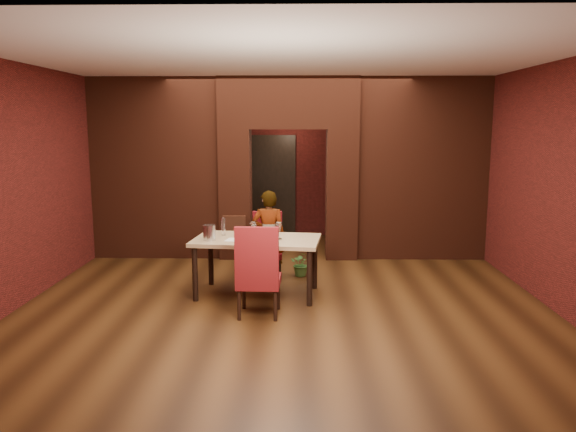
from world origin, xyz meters
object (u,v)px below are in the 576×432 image
person_seated (269,235)px  dining_table (257,267)px  wine_bucket (209,233)px  water_bottle (223,226)px  chair_near (259,270)px  wine_glass_c (279,231)px  potted_plant (302,264)px  wine_glass_a (254,231)px  wine_glass_b (253,229)px  chair_far (267,246)px

person_seated → dining_table: bearing=81.4°
wine_bucket → water_bottle: water_bottle is taller
chair_near → water_bottle: 1.27m
wine_glass_c → potted_plant: 1.31m
dining_table → water_bottle: water_bottle is taller
wine_glass_a → wine_bucket: wine_bucket is taller
chair_near → wine_glass_b: (-0.15, 1.01, 0.33)m
wine_glass_b → wine_glass_c: bearing=-28.6°
dining_table → potted_plant: (0.63, 1.00, -0.21)m
wine_glass_b → person_seated: bearing=73.7°
wine_glass_a → chair_far: bearing=80.9°
person_seated → wine_bucket: (-0.76, -0.94, 0.22)m
person_seated → wine_glass_a: size_ratio=7.66×
wine_glass_a → water_bottle: 0.48m
chair_far → chair_near: chair_near is taller
chair_far → wine_glass_a: chair_far is taller
person_seated → water_bottle: 0.88m
chair_far → chair_near: (-0.00, -1.75, 0.07)m
chair_near → wine_glass_c: chair_near is taller
wine_glass_c → wine_glass_a: bearing=162.7°
wine_glass_a → water_bottle: size_ratio=0.69×
chair_far → wine_bucket: (-0.73, -1.05, 0.41)m
chair_far → water_bottle: water_bottle is taller
chair_near → wine_glass_b: chair_near is taller
dining_table → potted_plant: bearing=64.0°
chair_far → wine_glass_c: 1.06m
wine_glass_c → wine_bucket: bearing=-173.6°
chair_near → person_seated: 1.65m
wine_glass_c → water_bottle: size_ratio=0.89×
wine_glass_c → water_bottle: (-0.81, 0.26, 0.02)m
chair_far → person_seated: person_seated is taller
chair_near → person_seated: person_seated is taller
dining_table → chair_near: (0.09, -0.85, 0.18)m
wine_glass_a → wine_glass_c: wine_glass_c is taller
dining_table → chair_near: 0.87m
chair_far → wine_glass_a: bearing=-100.4°
dining_table → wine_glass_a: wine_glass_a is taller
person_seated → water_bottle: bearing=43.0°
chair_far → wine_glass_b: (-0.16, -0.74, 0.40)m
chair_far → wine_glass_a: size_ratio=5.61×
chair_far → wine_bucket: wine_bucket is taller
wine_bucket → wine_glass_b: bearing=28.5°
wine_glass_b → water_bottle: (-0.43, 0.06, 0.03)m
person_seated → wine_bucket: person_seated is taller
person_seated → potted_plant: size_ratio=3.51×
wine_glass_a → chair_near: bearing=-81.8°
wine_glass_a → wine_bucket: size_ratio=0.86×
wine_glass_b → dining_table: bearing=-68.5°
person_seated → wine_bucket: bearing=51.3°
water_bottle → wine_glass_a: bearing=-18.7°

